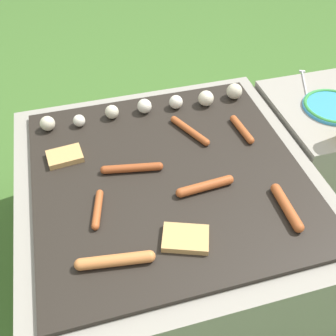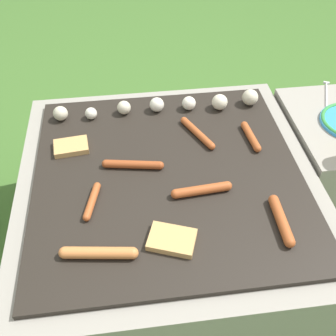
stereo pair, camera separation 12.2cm
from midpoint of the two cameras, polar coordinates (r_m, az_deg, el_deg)
The scene contains 14 objects.
ground_plane at distance 1.58m, azimuth 2.26°, elevation -11.91°, with size 14.00×14.00×0.00m, color #3D6628.
grill at distance 1.40m, azimuth 2.51°, elevation -7.08°, with size 0.95×0.95×0.44m.
side_ledge at distance 1.73m, azimuth 24.49°, elevation 0.45°, with size 0.40×0.47×0.44m.
sausage_front_right at distance 1.16m, azimuth 19.08°, elevation -7.33°, with size 0.03×0.18×0.03m.
sausage_back_right at distance 1.37m, azimuth 6.85°, elevation 4.98°, with size 0.09×0.17×0.02m.
sausage_front_left at distance 1.18m, azimuth 7.88°, elevation -3.32°, with size 0.19×0.04×0.03m.
sausage_back_left at distance 1.39m, azimuth 14.42°, elevation 4.35°, with size 0.04×0.15×0.03m.
sausage_mid_right at distance 1.24m, azimuth -2.33°, elevation 0.37°, with size 0.20×0.06×0.03m.
sausage_front_center at distance 1.15m, azimuth -8.01°, elevation -4.94°, with size 0.05×0.14×0.02m.
sausage_back_center at distance 1.04m, azimuth -6.69°, elevation -12.33°, with size 0.21×0.05×0.03m.
bread_slice_center at distance 1.33m, azimuth -11.36°, elevation 2.93°, with size 0.12×0.09×0.02m.
bread_slice_right at distance 1.07m, azimuth 3.91°, elevation -10.52°, with size 0.15×0.12×0.02m.
mushroom_row at distance 1.46m, azimuth 2.84°, elevation 9.08°, with size 0.76×0.07×0.06m.
fork_utensil at distance 1.71m, azimuth 23.96°, elevation 9.88°, with size 0.08×0.17×0.01m.
Camera 2 is at (-0.11, -0.86, 1.33)m, focal length 42.00 mm.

